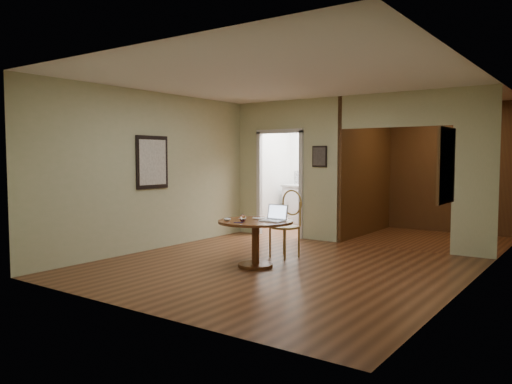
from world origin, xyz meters
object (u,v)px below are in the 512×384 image
Objects in this scene: dining_table at (255,232)px; open_laptop at (275,217)px; chair at (287,220)px; closed_laptop at (263,219)px.

open_laptop reaches higher than dining_table.
chair is (-0.00, 0.88, 0.09)m from dining_table.
closed_laptop is at bearing 175.71° from open_laptop.
open_laptop is at bearing 21.15° from dining_table.
chair is at bearing 65.22° from closed_laptop.
chair is 0.77m from closed_laptop.
chair reaches higher than closed_laptop.
closed_laptop is at bearing 69.86° from dining_table.
chair is at bearing 90.14° from dining_table.
open_laptop is at bearing -60.17° from chair.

